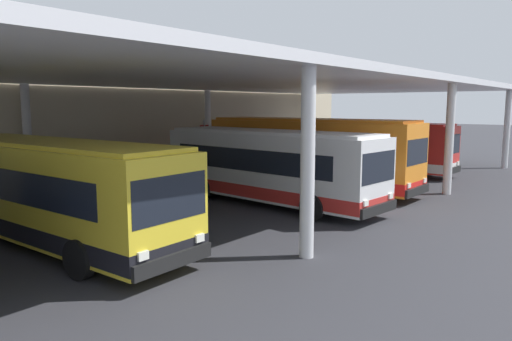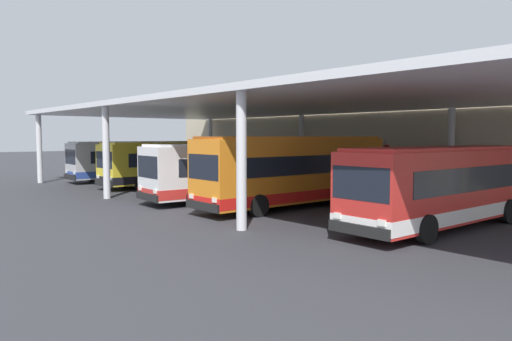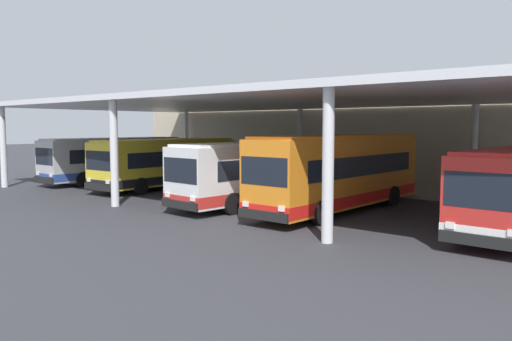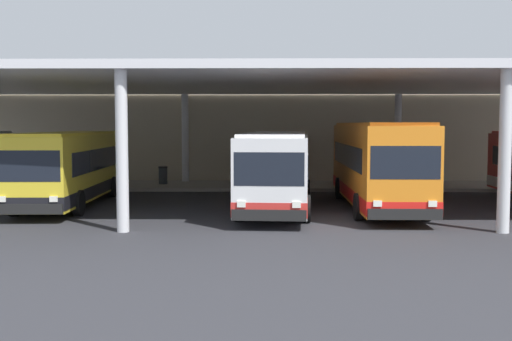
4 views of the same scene
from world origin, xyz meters
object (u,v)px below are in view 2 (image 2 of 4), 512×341
(bus_nearest_bay, at_px, (135,160))
(bus_departing, at_px, (444,185))
(bus_second_bay, at_px, (172,163))
(bench_waiting, at_px, (246,171))
(banner_sign, at_px, (384,163))
(bus_middle_bay, at_px, (234,170))
(trash_bin, at_px, (276,173))
(bus_far_bay, at_px, (295,171))

(bus_nearest_bay, bearing_deg, bus_departing, -0.55)
(bus_second_bay, distance_m, bench_waiting, 7.82)
(banner_sign, bearing_deg, bus_nearest_bay, -160.32)
(bus_second_bay, bearing_deg, bench_waiting, 96.83)
(bus_second_bay, bearing_deg, banner_sign, 27.25)
(bus_second_bay, distance_m, bus_middle_bay, 9.04)
(bus_departing, distance_m, bench_waiting, 23.26)
(bus_second_bay, bearing_deg, bus_middle_bay, -8.61)
(bench_waiting, relative_size, trash_bin, 1.84)
(trash_bin, distance_m, banner_sign, 10.58)
(bus_second_bay, relative_size, bench_waiting, 5.89)
(bus_far_bay, distance_m, trash_bin, 13.34)
(bus_nearest_bay, distance_m, bus_departing, 26.73)
(bus_departing, bearing_deg, banner_sign, 137.30)
(bus_second_bay, distance_m, trash_bin, 8.22)
(banner_sign, bearing_deg, bus_second_bay, -152.75)
(bus_nearest_bay, height_order, bus_departing, same)
(bus_far_bay, xyz_separation_m, bench_waiting, (-14.06, 8.36, -1.18))
(bus_far_bay, height_order, bus_departing, bus_far_bay)
(bus_nearest_bay, relative_size, trash_bin, 10.82)
(bus_far_bay, relative_size, banner_sign, 3.55)
(bus_departing, bearing_deg, trash_bin, 156.41)
(bus_far_bay, relative_size, bench_waiting, 6.31)
(banner_sign, bearing_deg, bus_departing, -42.70)
(bus_nearest_bay, xyz_separation_m, trash_bin, (8.60, 7.66, -0.98))
(bench_waiting, bearing_deg, bus_departing, -20.00)
(bus_second_bay, bearing_deg, bus_departing, -0.68)
(trash_bin, height_order, banner_sign, banner_sign)
(bus_second_bay, relative_size, bus_departing, 1.00)
(bus_far_bay, height_order, trash_bin, bus_far_bay)
(bench_waiting, bearing_deg, banner_sign, -3.54)
(bus_middle_bay, distance_m, bus_far_bay, 4.26)
(bus_middle_bay, relative_size, bench_waiting, 5.93)
(bus_far_bay, height_order, banner_sign, bus_far_bay)
(bus_nearest_bay, height_order, bench_waiting, bus_nearest_bay)
(bus_far_bay, bearing_deg, bus_middle_bay, -170.68)
(bus_middle_bay, bearing_deg, bus_nearest_bay, 174.74)
(bus_far_bay, xyz_separation_m, trash_bin, (-10.35, 8.33, -1.16))
(bus_nearest_bay, relative_size, bus_far_bay, 0.93)
(bus_nearest_bay, xyz_separation_m, bus_middle_bay, (14.75, -1.36, 0.00))
(bus_middle_bay, bearing_deg, bench_waiting, 137.44)
(bench_waiting, distance_m, trash_bin, 3.71)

